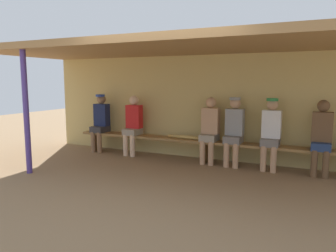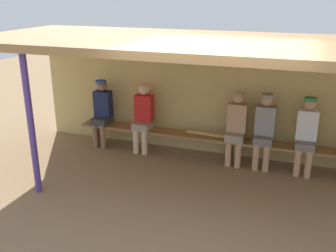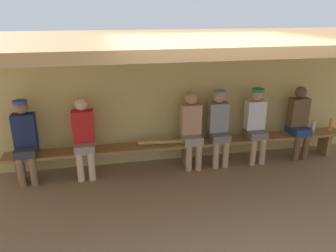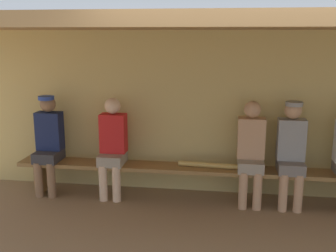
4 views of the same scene
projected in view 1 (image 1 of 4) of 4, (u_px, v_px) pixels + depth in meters
name	position (u px, v px, depth m)	size (l,w,h in m)	color
ground_plane	(174.00, 184.00, 5.34)	(24.00, 24.00, 0.00)	#8C6D4C
back_wall	(213.00, 107.00, 6.98)	(8.00, 0.20, 2.20)	tan
dugout_roof	(191.00, 46.00, 5.65)	(8.00, 2.80, 0.12)	#9E7547
support_post	(26.00, 113.00, 5.81)	(0.10, 0.10, 2.20)	#4C388C
bench	(205.00, 144.00, 6.67)	(6.00, 0.36, 0.46)	olive
player_rightmost	(271.00, 130.00, 6.09)	(0.34, 0.42, 1.34)	slate
player_shirtless_tan	(234.00, 128.00, 6.38)	(0.34, 0.42, 1.34)	slate
player_leftmost	(133.00, 123.00, 7.35)	(0.34, 0.42, 1.34)	gray
player_with_sunglasses	(100.00, 120.00, 7.73)	(0.34, 0.42, 1.34)	#333338
player_near_post	(322.00, 135.00, 5.73)	(0.34, 0.42, 1.34)	navy
player_in_blue	(210.00, 128.00, 6.59)	(0.34, 0.42, 1.34)	gray
baseball_bat	(187.00, 137.00, 6.83)	(0.07, 0.07, 0.85)	tan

